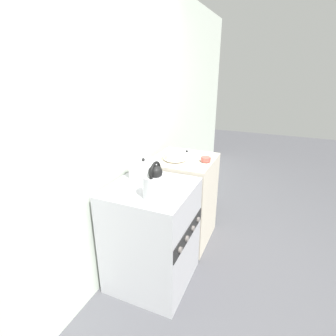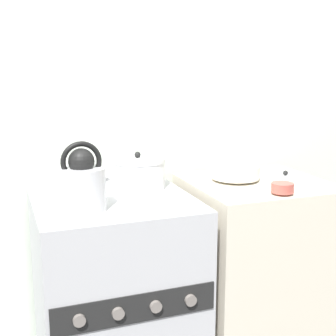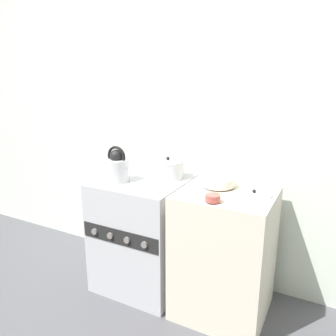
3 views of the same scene
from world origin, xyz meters
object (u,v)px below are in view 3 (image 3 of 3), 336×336
object	(u,v)px
stove	(143,233)
small_ceramic_bowl	(213,198)
kettle	(117,167)
cooking_pot	(168,169)
enamel_bowl	(218,182)
loose_pot_lid	(254,194)

from	to	relation	value
stove	small_ceramic_bowl	world-z (taller)	small_ceramic_bowl
kettle	cooking_pot	xyz separation A→B (m)	(0.29, 0.25, -0.04)
kettle	enamel_bowl	size ratio (longest dim) A/B	1.21
small_ceramic_bowl	enamel_bowl	bearing A→B (deg)	102.94
kettle	cooking_pot	size ratio (longest dim) A/B	1.07
cooking_pot	enamel_bowl	bearing A→B (deg)	-13.17
enamel_bowl	loose_pot_lid	bearing A→B (deg)	-6.54
enamel_bowl	cooking_pot	bearing A→B (deg)	166.83
loose_pot_lid	kettle	bearing A→B (deg)	-173.04
kettle	loose_pot_lid	xyz separation A→B (m)	(0.97, 0.12, -0.08)
enamel_bowl	loose_pot_lid	xyz separation A→B (m)	(0.25, -0.03, -0.03)
stove	enamel_bowl	world-z (taller)	enamel_bowl
kettle	loose_pot_lid	size ratio (longest dim) A/B	1.16
stove	enamel_bowl	xyz separation A→B (m)	(0.58, 0.04, 0.49)
cooking_pot	loose_pot_lid	distance (m)	0.69
cooking_pot	enamel_bowl	distance (m)	0.44
cooking_pot	enamel_bowl	size ratio (longest dim) A/B	1.13
enamel_bowl	small_ceramic_bowl	size ratio (longest dim) A/B	2.38
enamel_bowl	small_ceramic_bowl	distance (m)	0.29
cooking_pot	loose_pot_lid	size ratio (longest dim) A/B	1.09
cooking_pot	small_ceramic_bowl	world-z (taller)	cooking_pot
kettle	small_ceramic_bowl	bearing A→B (deg)	-9.57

